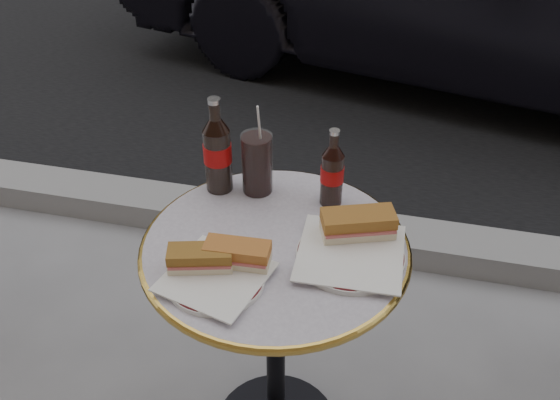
% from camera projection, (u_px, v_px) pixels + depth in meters
% --- Properties ---
extents(curb, '(40.00, 0.20, 0.12)m').
position_uv_depth(curb, '(328.00, 231.00, 2.53)').
color(curb, gray).
rests_on(curb, ground).
extents(bistro_table, '(0.62, 0.62, 0.73)m').
position_uv_depth(bistro_table, '(276.00, 349.00, 1.64)').
color(bistro_table, '#BAB2C4').
rests_on(bistro_table, ground).
extents(plate_left, '(0.28, 0.28, 0.01)m').
position_uv_depth(plate_left, '(216.00, 279.00, 1.32)').
color(plate_left, white).
rests_on(plate_left, bistro_table).
extents(plate_right, '(0.27, 0.27, 0.01)m').
position_uv_depth(plate_right, '(350.00, 256.00, 1.38)').
color(plate_right, silver).
rests_on(plate_right, bistro_table).
extents(sandwich_left_a, '(0.15, 0.10, 0.05)m').
position_uv_depth(sandwich_left_a, '(200.00, 259.00, 1.33)').
color(sandwich_left_a, brown).
rests_on(sandwich_left_a, plate_left).
extents(sandwich_left_b, '(0.14, 0.07, 0.05)m').
position_uv_depth(sandwich_left_b, '(237.00, 255.00, 1.34)').
color(sandwich_left_b, '#B3682D').
rests_on(sandwich_left_b, plate_left).
extents(sandwich_right, '(0.18, 0.13, 0.06)m').
position_uv_depth(sandwich_right, '(358.00, 225.00, 1.41)').
color(sandwich_right, '#996026').
rests_on(sandwich_right, plate_right).
extents(cola_bottle_left, '(0.09, 0.09, 0.26)m').
position_uv_depth(cola_bottle_left, '(217.00, 145.00, 1.52)').
color(cola_bottle_left, black).
rests_on(cola_bottle_left, bistro_table).
extents(cola_bottle_right, '(0.07, 0.07, 0.21)m').
position_uv_depth(cola_bottle_right, '(333.00, 167.00, 1.49)').
color(cola_bottle_right, black).
rests_on(cola_bottle_right, bistro_table).
extents(cola_glass, '(0.10, 0.10, 0.16)m').
position_uv_depth(cola_glass, '(257.00, 163.00, 1.54)').
color(cola_glass, black).
rests_on(cola_glass, bistro_table).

